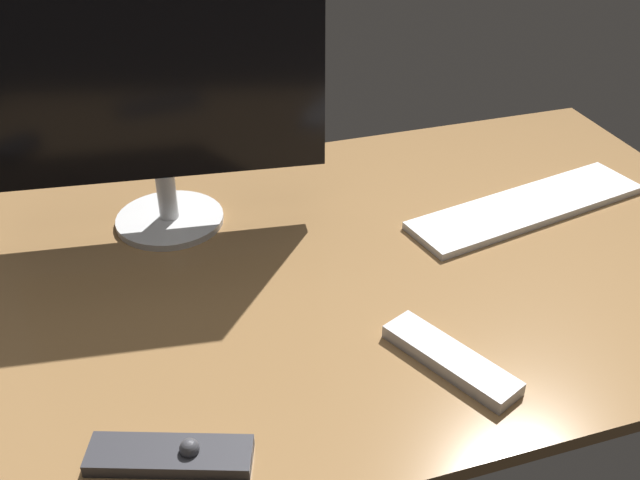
{
  "coord_description": "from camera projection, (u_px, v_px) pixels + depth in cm",
  "views": [
    {
      "loc": [
        -32.28,
        -89.66,
        68.71
      ],
      "look_at": [
        -3.76,
        -1.28,
        8.0
      ],
      "focal_mm": 41.7,
      "sensor_mm": 36.0,
      "label": 1
    }
  ],
  "objects": [
    {
      "name": "monitor",
      "position": [
        152.0,
        78.0,
        1.12
      ],
      "size": [
        53.07,
        18.12,
        46.59
      ],
      "rotation": [
        0.0,
        0.0,
        -0.12
      ],
      "color": "silver",
      "rests_on": "desk"
    },
    {
      "name": "keyboard",
      "position": [
        527.0,
        207.0,
        1.3
      ],
      "size": [
        46.44,
        19.52,
        1.32
      ],
      "primitive_type": "cube",
      "rotation": [
        0.0,
        0.0,
        0.19
      ],
      "color": "silver",
      "rests_on": "desk"
    },
    {
      "name": "media_remote",
      "position": [
        171.0,
        455.0,
        0.83
      ],
      "size": [
        19.19,
        11.05,
        3.23
      ],
      "rotation": [
        0.0,
        0.0,
        -0.34
      ],
      "color": "#2D2D33",
      "rests_on": "desk"
    },
    {
      "name": "desk",
      "position": [
        340.0,
        269.0,
        1.17
      ],
      "size": [
        140.0,
        84.0,
        2.0
      ],
      "primitive_type": "cube",
      "color": "olive",
      "rests_on": "ground"
    },
    {
      "name": "tv_remote",
      "position": [
        450.0,
        359.0,
        0.96
      ],
      "size": [
        12.76,
        19.96,
        1.94
      ],
      "primitive_type": "cube",
      "rotation": [
        0.0,
        0.0,
        -1.15
      ],
      "color": "#B7B7BC",
      "rests_on": "desk"
    }
  ]
}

